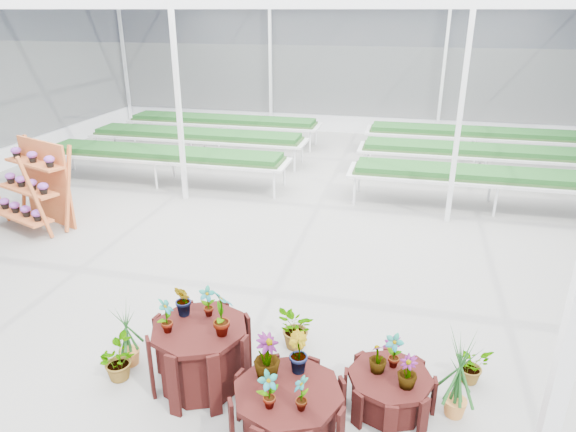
% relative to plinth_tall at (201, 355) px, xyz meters
% --- Properties ---
extents(ground_plane, '(24.00, 24.00, 0.00)m').
position_rel_plinth_tall_xyz_m(ground_plane, '(0.12, 2.00, -0.40)').
color(ground_plane, gray).
rests_on(ground_plane, ground).
extents(greenhouse_shell, '(18.00, 24.00, 4.50)m').
position_rel_plinth_tall_xyz_m(greenhouse_shell, '(0.12, 2.00, 1.85)').
color(greenhouse_shell, white).
rests_on(greenhouse_shell, ground).
extents(steel_frame, '(18.00, 24.00, 4.50)m').
position_rel_plinth_tall_xyz_m(steel_frame, '(0.12, 2.00, 1.85)').
color(steel_frame, silver).
rests_on(steel_frame, ground).
extents(nursery_benches, '(16.00, 7.00, 0.84)m').
position_rel_plinth_tall_xyz_m(nursery_benches, '(0.12, 9.20, 0.02)').
color(nursery_benches, silver).
rests_on(nursery_benches, ground).
extents(plinth_tall, '(1.33, 1.33, 0.80)m').
position_rel_plinth_tall_xyz_m(plinth_tall, '(0.00, 0.00, 0.00)').
color(plinth_tall, black).
rests_on(plinth_tall, ground).
extents(plinth_mid, '(1.45, 1.45, 0.62)m').
position_rel_plinth_tall_xyz_m(plinth_mid, '(1.20, -0.60, -0.09)').
color(plinth_mid, black).
rests_on(plinth_mid, ground).
extents(plinth_low, '(1.06, 1.06, 0.44)m').
position_rel_plinth_tall_xyz_m(plinth_low, '(2.20, 0.10, -0.18)').
color(plinth_low, black).
rests_on(plinth_low, ground).
extents(shelf_rack, '(1.87, 1.41, 1.76)m').
position_rel_plinth_tall_xyz_m(shelf_rack, '(-5.18, 3.69, 0.48)').
color(shelf_rack, '#BB5B2D').
rests_on(shelf_rack, ground).
extents(nursery_plants, '(4.77, 3.04, 1.40)m').
position_rel_plinth_tall_xyz_m(nursery_plants, '(0.85, -0.03, 0.06)').
color(nursery_plants, '#19471A').
rests_on(nursery_plants, ground).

